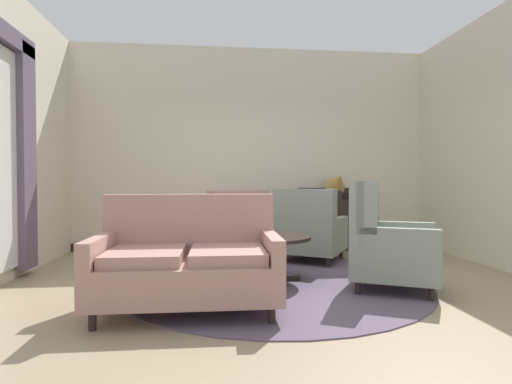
{
  "coord_description": "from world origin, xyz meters",
  "views": [
    {
      "loc": [
        -0.65,
        -4.03,
        1.1
      ],
      "look_at": [
        -0.13,
        0.91,
        0.98
      ],
      "focal_mm": 27.87,
      "sensor_mm": 36.0,
      "label": 1
    }
  ],
  "objects_px": {
    "porcelain_vase": "(264,222)",
    "sideboard": "(332,221)",
    "armchair_back_corner": "(310,231)",
    "armchair_far_left": "(230,230)",
    "settee": "(188,263)",
    "armchair_foreground_right": "(385,244)",
    "coffee_table": "(268,243)",
    "gramophone": "(337,184)"
  },
  "relations": [
    {
      "from": "sideboard",
      "to": "gramophone",
      "type": "relative_size",
      "value": 2.08
    },
    {
      "from": "coffee_table",
      "to": "gramophone",
      "type": "relative_size",
      "value": 1.83
    },
    {
      "from": "armchair_back_corner",
      "to": "armchair_far_left",
      "type": "distance_m",
      "value": 1.14
    },
    {
      "from": "porcelain_vase",
      "to": "sideboard",
      "type": "relative_size",
      "value": 0.34
    },
    {
      "from": "armchair_back_corner",
      "to": "sideboard",
      "type": "distance_m",
      "value": 1.15
    },
    {
      "from": "armchair_foreground_right",
      "to": "gramophone",
      "type": "xyz_separation_m",
      "value": [
        0.24,
        2.37,
        0.61
      ]
    },
    {
      "from": "armchair_foreground_right",
      "to": "settee",
      "type": "bearing_deg",
      "value": 128.1
    },
    {
      "from": "porcelain_vase",
      "to": "armchair_far_left",
      "type": "bearing_deg",
      "value": 102.5
    },
    {
      "from": "porcelain_vase",
      "to": "gramophone",
      "type": "xyz_separation_m",
      "value": [
        1.43,
        1.94,
        0.4
      ]
    },
    {
      "from": "armchair_far_left",
      "to": "gramophone",
      "type": "height_order",
      "value": "gramophone"
    },
    {
      "from": "armchair_foreground_right",
      "to": "gramophone",
      "type": "relative_size",
      "value": 2.15
    },
    {
      "from": "porcelain_vase",
      "to": "gramophone",
      "type": "height_order",
      "value": "gramophone"
    },
    {
      "from": "armchair_foreground_right",
      "to": "armchair_far_left",
      "type": "distance_m",
      "value": 2.38
    },
    {
      "from": "settee",
      "to": "armchair_far_left",
      "type": "bearing_deg",
      "value": 79.26
    },
    {
      "from": "armchair_foreground_right",
      "to": "sideboard",
      "type": "height_order",
      "value": "armchair_foreground_right"
    },
    {
      "from": "armchair_far_left",
      "to": "porcelain_vase",
      "type": "bearing_deg",
      "value": 78.16
    },
    {
      "from": "porcelain_vase",
      "to": "coffee_table",
      "type": "bearing_deg",
      "value": 5.06
    },
    {
      "from": "porcelain_vase",
      "to": "armchair_back_corner",
      "type": "height_order",
      "value": "armchair_back_corner"
    },
    {
      "from": "armchair_back_corner",
      "to": "gramophone",
      "type": "height_order",
      "value": "gramophone"
    },
    {
      "from": "coffee_table",
      "to": "porcelain_vase",
      "type": "relative_size",
      "value": 2.57
    },
    {
      "from": "porcelain_vase",
      "to": "armchair_foreground_right",
      "type": "distance_m",
      "value": 1.28
    },
    {
      "from": "armchair_far_left",
      "to": "gramophone",
      "type": "relative_size",
      "value": 2.29
    },
    {
      "from": "sideboard",
      "to": "gramophone",
      "type": "height_order",
      "value": "gramophone"
    },
    {
      "from": "coffee_table",
      "to": "gramophone",
      "type": "bearing_deg",
      "value": 54.3
    },
    {
      "from": "settee",
      "to": "armchair_foreground_right",
      "type": "height_order",
      "value": "armchair_foreground_right"
    },
    {
      "from": "coffee_table",
      "to": "settee",
      "type": "bearing_deg",
      "value": -132.76
    },
    {
      "from": "coffee_table",
      "to": "gramophone",
      "type": "xyz_separation_m",
      "value": [
        1.39,
        1.94,
        0.64
      ]
    },
    {
      "from": "armchair_foreground_right",
      "to": "gramophone",
      "type": "height_order",
      "value": "gramophone"
    },
    {
      "from": "porcelain_vase",
      "to": "gramophone",
      "type": "bearing_deg",
      "value": 53.55
    },
    {
      "from": "sideboard",
      "to": "armchair_back_corner",
      "type": "bearing_deg",
      "value": -122.2
    },
    {
      "from": "porcelain_vase",
      "to": "settee",
      "type": "xyz_separation_m",
      "value": [
        -0.77,
        -0.88,
        -0.26
      ]
    },
    {
      "from": "armchair_far_left",
      "to": "gramophone",
      "type": "bearing_deg",
      "value": 172.55
    },
    {
      "from": "armchair_foreground_right",
      "to": "armchair_back_corner",
      "type": "relative_size",
      "value": 0.93
    },
    {
      "from": "settee",
      "to": "armchair_foreground_right",
      "type": "bearing_deg",
      "value": 13.52
    },
    {
      "from": "porcelain_vase",
      "to": "gramophone",
      "type": "relative_size",
      "value": 0.71
    },
    {
      "from": "sideboard",
      "to": "gramophone",
      "type": "xyz_separation_m",
      "value": [
        0.05,
        -0.09,
        0.6
      ]
    },
    {
      "from": "armchair_foreground_right",
      "to": "armchair_far_left",
      "type": "height_order",
      "value": "armchair_foreground_right"
    },
    {
      "from": "armchair_foreground_right",
      "to": "armchair_back_corner",
      "type": "height_order",
      "value": "armchair_foreground_right"
    },
    {
      "from": "gramophone",
      "to": "coffee_table",
      "type": "bearing_deg",
      "value": -125.7
    },
    {
      "from": "gramophone",
      "to": "armchair_back_corner",
      "type": "bearing_deg",
      "value": -126.81
    },
    {
      "from": "sideboard",
      "to": "coffee_table",
      "type": "bearing_deg",
      "value": -123.53
    },
    {
      "from": "armchair_back_corner",
      "to": "sideboard",
      "type": "relative_size",
      "value": 1.11
    }
  ]
}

